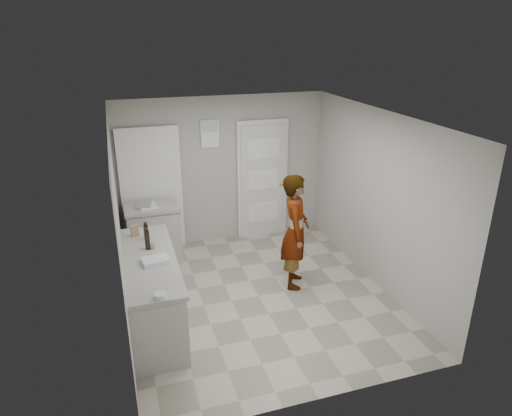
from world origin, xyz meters
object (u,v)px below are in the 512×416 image
object	(u,v)px
person	(295,232)
egg_bowl	(160,295)
spice_jar	(154,246)
oil_cruet_b	(147,239)
cake_mix_box	(135,231)
oil_cruet_a	(146,231)
baking_dish	(155,261)

from	to	relation	value
person	egg_bowl	distance (m)	2.38
spice_jar	oil_cruet_b	xyz separation A→B (m)	(-0.07, 0.02, 0.10)
cake_mix_box	egg_bowl	size ratio (longest dim) A/B	1.26
oil_cruet_a	egg_bowl	bearing A→B (deg)	-89.49
spice_jar	egg_bowl	xyz separation A→B (m)	(-0.05, -1.15, -0.02)
oil_cruet_b	baking_dish	world-z (taller)	oil_cruet_b
baking_dish	spice_jar	bearing A→B (deg)	87.20
cake_mix_box	oil_cruet_b	size ratio (longest dim) A/B	0.55
oil_cruet_b	baking_dish	bearing A→B (deg)	-82.48
person	cake_mix_box	bearing A→B (deg)	102.52
oil_cruet_a	egg_bowl	xyz separation A→B (m)	(0.01, -1.45, -0.09)
cake_mix_box	egg_bowl	distance (m)	1.60
person	cake_mix_box	distance (m)	2.19
baking_dish	person	bearing A→B (deg)	14.09
cake_mix_box	oil_cruet_a	xyz separation A→B (m)	(0.14, -0.14, 0.04)
cake_mix_box	spice_jar	xyz separation A→B (m)	(0.20, -0.45, -0.04)
person	baking_dish	xyz separation A→B (m)	(-1.98, -0.50, 0.11)
egg_bowl	spice_jar	bearing A→B (deg)	87.61
oil_cruet_b	egg_bowl	bearing A→B (deg)	-88.93
oil_cruet_a	oil_cruet_b	bearing A→B (deg)	-91.77
spice_jar	oil_cruet_b	size ratio (longest dim) A/B	0.30
oil_cruet_a	egg_bowl	world-z (taller)	oil_cruet_a
oil_cruet_a	cake_mix_box	bearing A→B (deg)	134.93
oil_cruet_b	person	bearing A→B (deg)	2.97
oil_cruet_a	oil_cruet_b	world-z (taller)	oil_cruet_b
spice_jar	oil_cruet_b	world-z (taller)	oil_cruet_b
oil_cruet_b	oil_cruet_a	bearing A→B (deg)	88.23
oil_cruet_b	egg_bowl	xyz separation A→B (m)	(0.02, -1.17, -0.12)
person	cake_mix_box	xyz separation A→B (m)	(-2.16, 0.32, 0.17)
baking_dish	cake_mix_box	bearing A→B (deg)	102.60
oil_cruet_a	egg_bowl	size ratio (longest dim) A/B	1.93
cake_mix_box	oil_cruet_b	xyz separation A→B (m)	(0.13, -0.43, 0.06)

